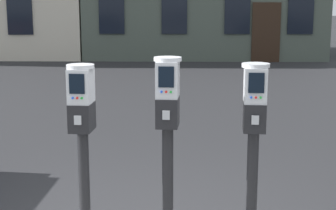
% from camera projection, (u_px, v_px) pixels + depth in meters
% --- Properties ---
extents(parking_meter_near_kerb, '(0.23, 0.26, 1.49)m').
position_uv_depth(parking_meter_near_kerb, '(82.00, 123.00, 4.11)').
color(parking_meter_near_kerb, black).
rests_on(parking_meter_near_kerb, sidewalk_slab).
extents(parking_meter_twin_adjacent, '(0.23, 0.26, 1.55)m').
position_uv_depth(parking_meter_twin_adjacent, '(168.00, 118.00, 4.09)').
color(parking_meter_twin_adjacent, black).
rests_on(parking_meter_twin_adjacent, sidewalk_slab).
extents(parking_meter_end_of_row, '(0.23, 0.26, 1.50)m').
position_uv_depth(parking_meter_end_of_row, '(254.00, 123.00, 4.08)').
color(parking_meter_end_of_row, black).
rests_on(parking_meter_end_of_row, sidewalk_slab).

